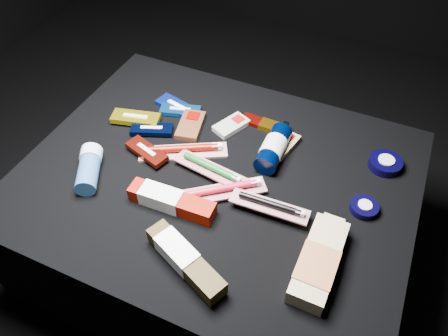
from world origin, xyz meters
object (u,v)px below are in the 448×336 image
at_px(bodywash_bottle, 318,263).
at_px(toothpaste_carton_red, 168,200).
at_px(lotion_bottle, 273,148).
at_px(deodorant_stick, 89,168).

xyz_separation_m(bodywash_bottle, toothpaste_carton_red, (-0.37, 0.02, -0.00)).
bearing_deg(lotion_bottle, deodorant_stick, -148.46).
bearing_deg(toothpaste_carton_red, bodywash_bottle, -5.23).
bearing_deg(bodywash_bottle, deodorant_stick, 178.39).
relative_size(lotion_bottle, toothpaste_carton_red, 0.88).
bearing_deg(toothpaste_carton_red, lotion_bottle, 54.31).
xyz_separation_m(lotion_bottle, toothpaste_carton_red, (-0.17, -0.26, -0.01)).
relative_size(lotion_bottle, deodorant_stick, 1.32).
height_order(lotion_bottle, bodywash_bottle, lotion_bottle).
distance_m(lotion_bottle, toothpaste_carton_red, 0.31).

